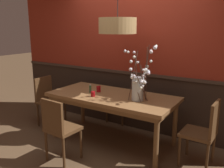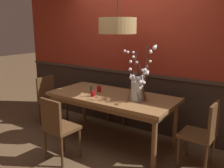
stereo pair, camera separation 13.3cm
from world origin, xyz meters
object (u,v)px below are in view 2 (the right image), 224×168
Objects in this scene: candle_holder_nearer_center at (93,94)px; candle_holder_nearer_edge at (99,89)px; chair_far_side_left at (123,94)px; vase_with_blossoms at (138,86)px; pendant_lamp at (118,26)px; condiment_bottle at (91,89)px; chair_head_west_end at (50,97)px; chair_head_east_end at (203,132)px; chair_near_side_left at (58,126)px; dining_table at (112,100)px.

candle_holder_nearer_edge is at bearing 107.15° from candle_holder_nearer_center.
chair_far_side_left is 1.22× the size of vase_with_blossoms.
condiment_bottle is at bearing -163.23° from pendant_lamp.
chair_head_west_end is at bearing 176.85° from condiment_bottle.
pendant_lamp is (-1.34, 0.04, 1.32)m from chair_head_east_end.
chair_far_side_left is 1.08× the size of chair_near_side_left.
chair_near_side_left is 1.00× the size of chair_head_west_end.
candle_holder_nearer_edge is at bearing 179.13° from chair_head_east_end.
chair_head_east_end reaches higher than candle_holder_nearer_edge.
chair_far_side_left is at bearing 110.54° from dining_table.
chair_near_side_left reaches higher than chair_head_west_end.
condiment_bottle is 0.16× the size of pendant_lamp.
chair_near_side_left is at bearing -95.62° from candle_holder_nearer_center.
dining_table is at bearing 11.67° from condiment_bottle.
vase_with_blossoms is (-0.93, -0.05, 0.49)m from chair_head_east_end.
chair_head_east_end is 1.01× the size of chair_head_west_end.
vase_with_blossoms reaches higher than chair_far_side_left.
chair_near_side_left is at bearing -106.56° from dining_table.
vase_with_blossoms is 8.44× the size of candle_holder_nearer_edge.
candle_holder_nearer_center is at bearing -171.49° from chair_head_east_end.
candle_holder_nearer_edge is (-0.75, 0.07, -0.17)m from vase_with_blossoms.
chair_far_side_left is at bearing 88.01° from condiment_bottle.
vase_with_blossoms is 10.28× the size of candle_holder_nearer_center.
candle_holder_nearer_center is at bearing -133.59° from pendant_lamp.
dining_table is 0.96m from chair_near_side_left.
chair_far_side_left reaches higher than dining_table.
candle_holder_nearer_center is 0.28m from candle_holder_nearer_edge.
dining_table is 2.21× the size of chair_near_side_left.
chair_head_east_end is 11.68× the size of candle_holder_nearer_center.
condiment_bottle is 1.08m from pendant_lamp.
chair_head_west_end is 6.38× the size of condiment_bottle.
dining_table is 2.22× the size of chair_head_west_end.
chair_far_side_left is at bearing 40.05° from chair_head_west_end.
vase_with_blossoms reaches higher than chair_head_east_end.
candle_holder_nearer_center is 0.09× the size of pendant_lamp.
chair_far_side_left is at bearing 115.39° from pendant_lamp.
chair_far_side_left is 0.89m from candle_holder_nearer_edge.
pendant_lamp is at bearing 16.77° from condiment_bottle.
candle_holder_nearer_edge is 1.06m from pendant_lamp.
pendant_lamp reaches higher than chair_near_side_left.
vase_with_blossoms is at bearing -3.88° from dining_table.
pendant_lamp is at bearing -64.61° from chair_far_side_left.
vase_with_blossoms is at bearing -5.47° from candle_holder_nearer_edge.
chair_head_east_end is at bearing 8.51° from candle_holder_nearer_center.
chair_near_side_left is 1.44m from chair_head_west_end.
condiment_bottle is (-0.09, 0.83, 0.33)m from chair_near_side_left.
chair_head_east_end is 1.71m from candle_holder_nearer_edge.
vase_with_blossoms is (0.47, -0.03, 0.30)m from dining_table.
chair_head_west_end is (-1.13, 0.89, -0.00)m from chair_near_side_left.
chair_near_side_left is 6.41× the size of condiment_bottle.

